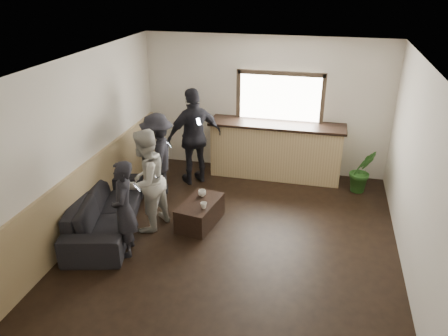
% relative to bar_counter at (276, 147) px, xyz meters
% --- Properties ---
extents(ground, '(5.00, 6.00, 0.01)m').
position_rel_bar_counter_xyz_m(ground, '(-0.30, -2.70, -0.64)').
color(ground, black).
extents(room_shell, '(5.01, 6.01, 2.80)m').
position_rel_bar_counter_xyz_m(room_shell, '(-1.04, -2.70, 0.83)').
color(room_shell, silver).
rests_on(room_shell, ground).
extents(bar_counter, '(2.70, 0.68, 2.13)m').
position_rel_bar_counter_xyz_m(bar_counter, '(0.00, 0.00, 0.00)').
color(bar_counter, tan).
rests_on(bar_counter, ground).
extents(sofa, '(1.44, 2.44, 0.67)m').
position_rel_bar_counter_xyz_m(sofa, '(-2.45, -2.69, -0.31)').
color(sofa, black).
rests_on(sofa, ground).
extents(coffee_table, '(0.66, 1.00, 0.41)m').
position_rel_bar_counter_xyz_m(coffee_table, '(-0.98, -2.19, -0.44)').
color(coffee_table, black).
rests_on(coffee_table, ground).
extents(cup_a, '(0.14, 0.14, 0.11)m').
position_rel_bar_counter_xyz_m(cup_a, '(-1.01, -1.97, -0.18)').
color(cup_a, silver).
rests_on(cup_a, coffee_table).
extents(cup_b, '(0.15, 0.15, 0.10)m').
position_rel_bar_counter_xyz_m(cup_b, '(-0.86, -2.37, -0.18)').
color(cup_b, silver).
rests_on(cup_b, coffee_table).
extents(potted_plant, '(0.58, 0.53, 0.86)m').
position_rel_bar_counter_xyz_m(potted_plant, '(1.70, -0.33, -0.21)').
color(potted_plant, '#2D6623').
rests_on(potted_plant, ground).
extents(person_a, '(0.53, 0.64, 1.50)m').
position_rel_bar_counter_xyz_m(person_a, '(-1.82, -3.23, 0.11)').
color(person_a, black).
rests_on(person_a, ground).
extents(person_b, '(0.86, 0.98, 1.72)m').
position_rel_bar_counter_xyz_m(person_b, '(-1.79, -2.50, 0.22)').
color(person_b, '#BBB6A8').
rests_on(person_b, ground).
extents(person_c, '(0.81, 1.15, 1.62)m').
position_rel_bar_counter_xyz_m(person_c, '(-2.00, -1.40, 0.17)').
color(person_c, black).
rests_on(person_c, ground).
extents(person_d, '(1.17, 1.09, 1.93)m').
position_rel_bar_counter_xyz_m(person_d, '(-1.53, -0.65, 0.32)').
color(person_d, black).
rests_on(person_d, ground).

